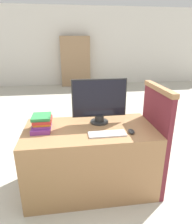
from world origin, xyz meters
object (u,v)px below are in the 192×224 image
(mouse, at_px, (131,131))
(monitor, at_px, (99,102))
(keyboard, at_px, (107,134))
(book_stack, at_px, (42,123))

(mouse, bearing_deg, monitor, 131.15)
(monitor, distance_m, mouse, 0.49)
(keyboard, bearing_deg, book_stack, 161.43)
(mouse, height_order, book_stack, book_stack)
(mouse, distance_m, book_stack, 0.93)
(keyboard, xyz_separation_m, mouse, (0.25, 0.00, 0.01))
(monitor, bearing_deg, keyboard, -84.75)
(book_stack, bearing_deg, monitor, 9.38)
(keyboard, height_order, mouse, mouse)
(monitor, bearing_deg, mouse, -48.85)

